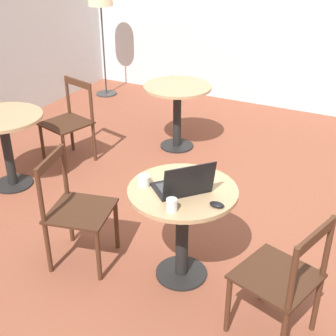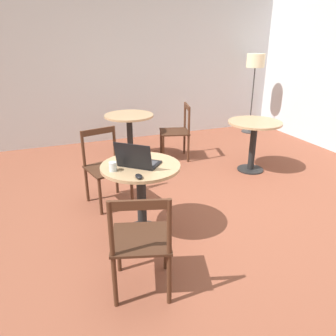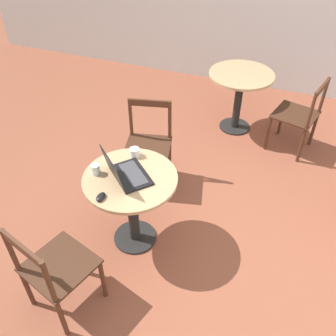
% 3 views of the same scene
% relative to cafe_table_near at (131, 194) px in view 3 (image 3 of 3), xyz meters
% --- Properties ---
extents(ground_plane, '(16.00, 16.00, 0.00)m').
position_rel_cafe_table_near_xyz_m(ground_plane, '(0.64, 0.11, -0.57)').
color(ground_plane, brown).
extents(cafe_table_near, '(0.76, 0.76, 0.75)m').
position_rel_cafe_table_near_xyz_m(cafe_table_near, '(0.00, 0.00, 0.00)').
color(cafe_table_near, black).
rests_on(cafe_table_near, ground_plane).
extents(cafe_table_far, '(0.76, 0.76, 0.75)m').
position_rel_cafe_table_near_xyz_m(cafe_table_far, '(0.45, 2.10, 0.00)').
color(cafe_table_far, black).
rests_on(cafe_table_far, ground_plane).
extents(chair_near_back, '(0.54, 0.54, 0.89)m').
position_rel_cafe_table_near_xyz_m(chair_near_back, '(-0.19, 0.80, -0.12)').
color(chair_near_back, '#472819').
rests_on(chair_near_back, ground_plane).
extents(chair_near_front, '(0.56, 0.56, 0.89)m').
position_rel_cafe_table_near_xyz_m(chair_near_front, '(-0.24, -0.79, -0.12)').
color(chair_near_front, '#472819').
rests_on(chair_near_front, ground_plane).
extents(chair_far_right, '(0.55, 0.55, 0.89)m').
position_rel_cafe_table_near_xyz_m(chair_far_right, '(1.18, 1.90, -0.12)').
color(chair_far_right, '#472819').
rests_on(chair_far_right, ground_plane).
extents(laptop, '(0.46, 0.46, 0.25)m').
position_rel_cafe_table_near_xyz_m(laptop, '(-0.03, -0.02, 0.23)').
color(laptop, black).
rests_on(laptop, cafe_table_near).
extents(mouse, '(0.06, 0.10, 0.03)m').
position_rel_cafe_table_near_xyz_m(mouse, '(-0.10, -0.29, 0.20)').
color(mouse, black).
rests_on(mouse, cafe_table_near).
extents(mug, '(0.12, 0.09, 0.08)m').
position_rel_cafe_table_near_xyz_m(mug, '(-0.08, 0.26, 0.22)').
color(mug, silver).
rests_on(mug, cafe_table_near).
extents(drinking_glass, '(0.07, 0.07, 0.09)m').
position_rel_cafe_table_near_xyz_m(drinking_glass, '(-0.27, -0.05, 0.22)').
color(drinking_glass, silver).
rests_on(drinking_glass, cafe_table_near).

